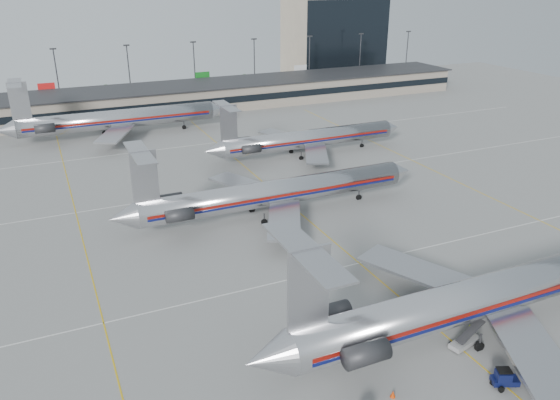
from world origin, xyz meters
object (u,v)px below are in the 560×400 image
belt_loader (465,341)px  jet_foreground (483,296)px  tug_center (504,379)px  uld_container (549,365)px  jet_second_row (271,193)px

belt_loader → jet_foreground: bearing=14.0°
jet_foreground → tug_center: jet_foreground is taller
jet_foreground → belt_loader: jet_foreground is taller
uld_container → jet_second_row: bearing=123.2°
jet_foreground → belt_loader: bearing=-152.5°
jet_second_row → uld_container: bearing=-77.7°
tug_center → uld_container: (4.88, -0.30, 0.02)m
jet_foreground → tug_center: bearing=-117.9°
uld_container → jet_foreground: bearing=119.3°
belt_loader → uld_container: bearing=-69.4°
jet_second_row → uld_container: jet_second_row is taller
jet_foreground → tug_center: (-3.79, -7.17, -3.01)m
jet_foreground → belt_loader: size_ratio=12.31×
jet_foreground → tug_center: size_ratio=20.42×
uld_container → belt_loader: size_ratio=0.47×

